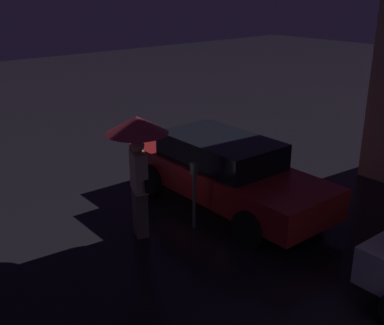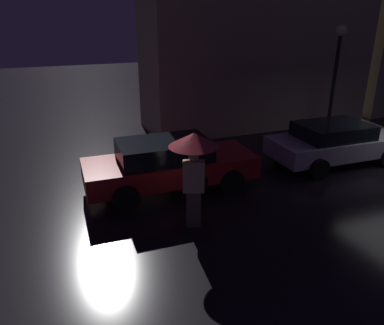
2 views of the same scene
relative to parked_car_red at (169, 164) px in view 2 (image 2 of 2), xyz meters
name	(u,v)px [view 2 (image 2 of 2)]	position (x,y,z in m)	size (l,w,h in m)	color
building_facade_left	(261,6)	(5.65, 5.14, 4.08)	(9.56, 3.00, 9.69)	gray
parked_car_red	(169,164)	(0.00, 0.00, 0.00)	(4.69, 1.90, 1.44)	maroon
parked_car_silver	(335,142)	(5.60, -0.04, -0.06)	(4.32, 2.03, 1.33)	#B7B7BF
pedestrian_with_umbrella	(194,155)	(-0.08, -2.02, 0.97)	(1.08, 1.08, 2.23)	#66564C
parking_meter	(196,176)	(0.34, -1.12, 0.04)	(0.12, 0.10, 1.30)	#4C5154
street_lamp_near	(337,63)	(7.48, 2.45, 2.06)	(0.39, 0.39, 4.18)	black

